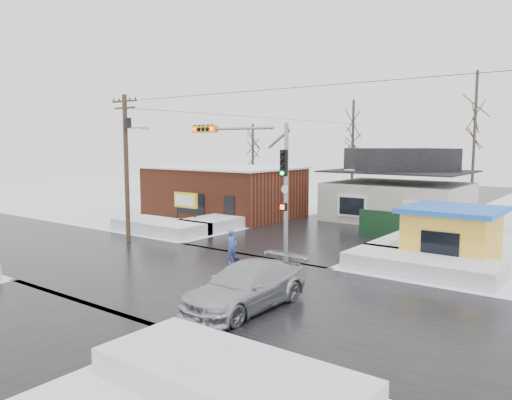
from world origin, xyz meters
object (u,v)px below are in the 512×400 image
Objects in this scene: marquee_sign at (186,201)px; kiosk at (452,235)px; utility_pole at (127,159)px; car at (246,287)px; pedestrian at (232,247)px; traffic_signal at (258,176)px.

marquee_sign is 0.55× the size of kiosk.
marquee_sign is (-1.07, 5.99, -3.19)m from utility_pole.
utility_pole is 15.09m from car.
marquee_sign is at bearing 59.34° from pedestrian.
traffic_signal is at bearing -91.60° from pedestrian.
traffic_signal reaches higher than marquee_sign.
marquee_sign is at bearing 150.28° from traffic_signal.
kiosk reaches higher than car.
traffic_signal reaches higher than car.
car is at bearing -108.62° from kiosk.
kiosk is at bearing 1.55° from marquee_sign.
pedestrian is (9.67, -6.39, -1.06)m from marquee_sign.
car is (4.83, -4.98, -0.04)m from pedestrian.
kiosk is (18.50, 0.50, -0.46)m from marquee_sign.
pedestrian is (-8.83, -6.89, -0.60)m from kiosk.
kiosk is 2.66× the size of pedestrian.
marquee_sign is (-11.43, 6.53, -2.62)m from traffic_signal.
utility_pole reaches higher than pedestrian.
traffic_signal is 1.23× the size of car.
car is (14.50, -11.38, -1.09)m from marquee_sign.
kiosk is (17.43, 6.49, -3.65)m from utility_pole.
traffic_signal reaches higher than kiosk.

